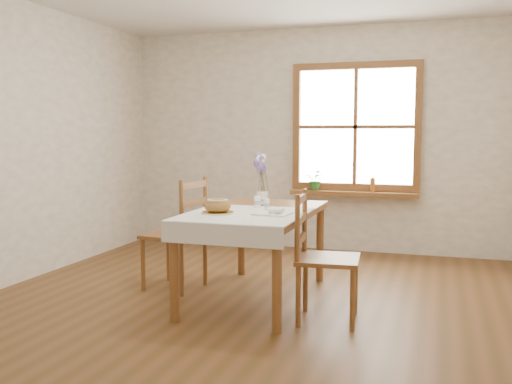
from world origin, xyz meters
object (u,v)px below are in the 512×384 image
Objects in this scene: flower_vase at (262,199)px; chair_left at (174,233)px; dining_table at (256,220)px; bread_plate at (218,213)px; chair_right at (328,257)px.

chair_left is at bearing -161.91° from flower_vase.
dining_table is 14.61× the size of flower_vase.
bread_plate is at bearing 60.90° from chair_left.
chair_right is at bearing -44.22° from flower_vase.
chair_left is 1.54m from chair_right.
flower_vase reaches higher than dining_table.
chair_right reaches higher than flower_vase.
chair_right is (1.47, -0.46, -0.02)m from chair_left.
dining_table is 0.41m from bread_plate.
bread_plate is 0.70m from flower_vase.
dining_table is 6.56× the size of bread_plate.
chair_right reaches higher than dining_table.
dining_table is at bearing 90.69° from chair_left.
dining_table is 1.67× the size of chair_right.
chair_left reaches higher than dining_table.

